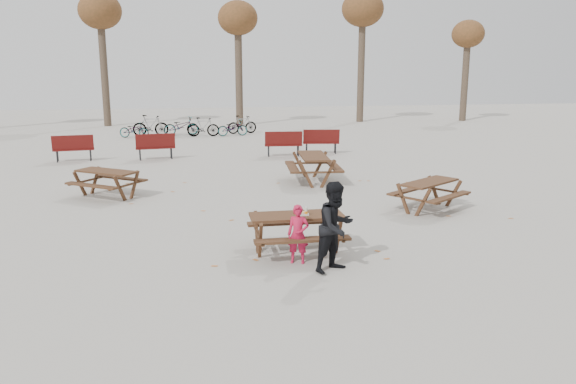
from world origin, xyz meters
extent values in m
plane|color=gray|center=(0.00, 0.00, 0.00)|extent=(80.00, 80.00, 0.00)
cube|color=#362213|center=(0.00, 0.00, 0.75)|extent=(1.80, 0.70, 0.05)
cube|color=#362213|center=(0.00, -0.60, 0.45)|extent=(1.80, 0.25, 0.05)
cube|color=#362213|center=(0.00, 0.60, 0.45)|extent=(1.80, 0.25, 0.05)
cylinder|color=#362213|center=(-0.75, -0.30, 0.36)|extent=(0.08, 0.08, 0.73)
cylinder|color=#362213|center=(-0.75, 0.30, 0.36)|extent=(0.08, 0.08, 0.73)
cylinder|color=#362213|center=(0.75, -0.30, 0.36)|extent=(0.08, 0.08, 0.73)
cylinder|color=#362213|center=(0.75, 0.30, 0.36)|extent=(0.08, 0.08, 0.73)
cube|color=white|center=(0.12, -0.08, 0.79)|extent=(0.18, 0.11, 0.03)
ellipsoid|color=tan|center=(0.12, -0.08, 0.83)|extent=(0.14, 0.06, 0.05)
cylinder|color=silver|center=(0.16, -0.09, 0.85)|extent=(0.06, 0.06, 0.15)
cylinder|color=orange|center=(0.16, -0.09, 0.83)|extent=(0.07, 0.07, 0.05)
cylinder|color=white|center=(0.16, -0.09, 0.94)|extent=(0.03, 0.03, 0.02)
imported|color=#BA173A|center=(-0.08, -0.56, 0.55)|extent=(0.46, 0.38, 1.10)
imported|color=black|center=(0.50, -1.07, 0.81)|extent=(0.99, 0.94, 1.62)
imported|color=black|center=(-4.84, 19.20, 0.41)|extent=(1.64, 0.98, 0.81)
imported|color=black|center=(-4.06, 19.80, 0.55)|extent=(1.84, 0.54, 1.10)
imported|color=black|center=(-2.49, 19.79, 0.49)|extent=(1.95, 1.11, 0.97)
imported|color=black|center=(-1.35, 19.16, 0.49)|extent=(1.66, 0.50, 0.99)
imported|color=black|center=(0.17, 19.18, 0.42)|extent=(1.65, 0.77, 0.83)
imported|color=black|center=(0.75, 20.10, 0.49)|extent=(1.69, 0.83, 0.98)
cylinder|color=#382B21|center=(-7.00, 25.50, 3.15)|extent=(0.44, 0.44, 6.30)
ellipsoid|color=brown|center=(-7.00, 25.50, 6.75)|extent=(2.52, 2.52, 2.14)
cylinder|color=#382B21|center=(1.00, 24.50, 2.97)|extent=(0.44, 0.44, 5.95)
ellipsoid|color=brown|center=(1.00, 24.50, 6.38)|extent=(2.38, 2.38, 2.02)
cylinder|color=#382B21|center=(9.00, 25.50, 3.32)|extent=(0.44, 0.44, 6.65)
ellipsoid|color=brown|center=(9.00, 25.50, 7.12)|extent=(2.66, 2.66, 2.26)
cylinder|color=#382B21|center=(16.00, 25.00, 2.62)|extent=(0.44, 0.44, 5.25)
ellipsoid|color=brown|center=(16.00, 25.00, 5.62)|extent=(2.10, 2.10, 1.79)
camera|label=1|loc=(-1.93, -10.28, 3.57)|focal=35.00mm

